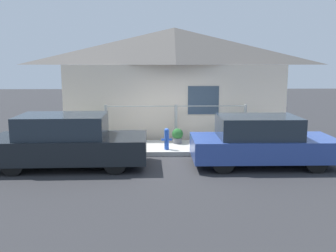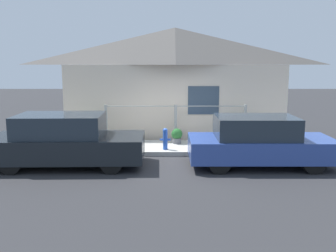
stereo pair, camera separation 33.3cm
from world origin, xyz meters
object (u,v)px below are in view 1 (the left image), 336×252
object	(u,v)px
car_right	(261,141)
potted_plant_corner	(240,130)
car_left	(68,142)
potted_plant_near_hydrant	(178,135)
fire_hydrant	(167,138)
potted_plant_by_fence	(95,134)

from	to	relation	value
car_right	potted_plant_corner	bearing A→B (deg)	90.62
car_left	potted_plant_near_hydrant	distance (m)	3.88
car_left	fire_hydrant	world-z (taller)	car_left
fire_hydrant	car_right	bearing A→B (deg)	-28.60
potted_plant_by_fence	potted_plant_corner	size ratio (longest dim) A/B	0.82
car_left	potted_plant_near_hydrant	world-z (taller)	car_left
car_left	car_right	size ratio (longest dim) A/B	1.08
potted_plant_near_hydrant	potted_plant_corner	distance (m)	2.19
car_left	potted_plant_by_fence	size ratio (longest dim) A/B	7.15
potted_plant_near_hydrant	car_right	bearing A→B (deg)	-46.18
potted_plant_by_fence	potted_plant_near_hydrant	bearing A→B (deg)	-0.25
potted_plant_near_hydrant	potted_plant_corner	size ratio (longest dim) A/B	0.71
potted_plant_near_hydrant	potted_plant_by_fence	bearing A→B (deg)	179.75
fire_hydrant	potted_plant_by_fence	bearing A→B (deg)	159.41
potted_plant_near_hydrant	potted_plant_by_fence	xyz separation A→B (m)	(-2.77, 0.01, 0.06)
car_left	potted_plant_by_fence	bearing A→B (deg)	80.03
car_right	potted_plant_corner	world-z (taller)	car_right
potted_plant_corner	potted_plant_near_hydrant	bearing A→B (deg)	-173.44
potted_plant_near_hydrant	fire_hydrant	bearing A→B (deg)	-113.60
car_right	potted_plant_by_fence	bearing A→B (deg)	155.12
potted_plant_near_hydrant	potted_plant_corner	bearing A→B (deg)	6.56
potted_plant_near_hydrant	potted_plant_by_fence	size ratio (longest dim) A/B	0.86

